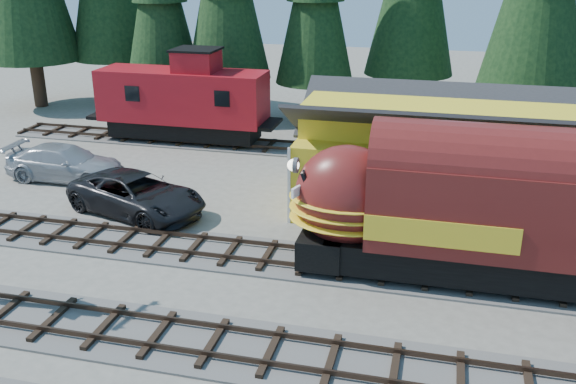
% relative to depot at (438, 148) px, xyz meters
% --- Properties ---
extents(ground, '(120.00, 120.00, 0.00)m').
position_rel_depot_xyz_m(ground, '(0.00, -10.50, -2.96)').
color(ground, '#6B665B').
rests_on(ground, ground).
extents(track_spur, '(32.00, 3.20, 0.33)m').
position_rel_depot_xyz_m(track_spur, '(-10.00, 7.50, -2.90)').
color(track_spur, '#4C4947').
rests_on(track_spur, ground).
extents(depot, '(12.80, 7.00, 5.30)m').
position_rel_depot_xyz_m(depot, '(0.00, 0.00, 0.00)').
color(depot, yellow).
rests_on(depot, ground).
extents(locomotive, '(16.16, 3.21, 4.39)m').
position_rel_depot_xyz_m(locomotive, '(2.71, -6.50, -0.40)').
color(locomotive, black).
rests_on(locomotive, ground).
extents(caboose, '(10.10, 2.93, 5.25)m').
position_rel_depot_xyz_m(caboose, '(-15.13, 7.50, -0.36)').
color(caboose, black).
rests_on(caboose, ground).
extents(pickup_truck_a, '(7.18, 4.99, 1.82)m').
position_rel_depot_xyz_m(pickup_truck_a, '(-12.81, -3.62, -2.05)').
color(pickup_truck_a, black).
rests_on(pickup_truck_a, ground).
extents(pickup_truck_b, '(6.14, 2.57, 1.77)m').
position_rel_depot_xyz_m(pickup_truck_b, '(-18.43, -0.37, -2.08)').
color(pickup_truck_b, '#A5A7AD').
rests_on(pickup_truck_b, ground).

